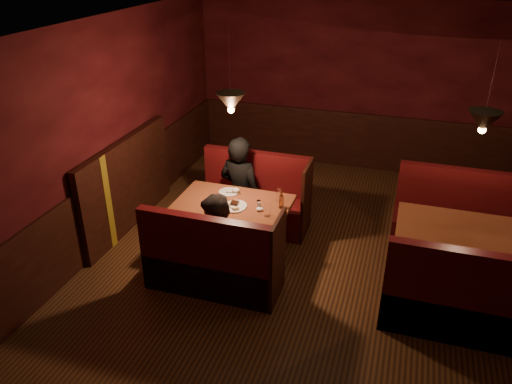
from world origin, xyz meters
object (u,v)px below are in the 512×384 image
(diner_a, at_px, (240,172))
(main_bench_far, at_px, (255,203))
(second_bench_far, at_px, (454,226))
(second_bench_near, at_px, (460,305))
(diner_b, at_px, (219,230))
(main_table, at_px, (235,214))
(second_table, at_px, (457,243))
(main_bench_near, at_px, (212,266))

(diner_a, bearing_deg, main_bench_far, -129.04)
(main_bench_far, relative_size, second_bench_far, 1.01)
(main_bench_far, relative_size, second_bench_near, 1.01)
(diner_b, bearing_deg, main_table, 100.20)
(main_bench_far, bearing_deg, second_table, -14.02)
(second_bench_near, bearing_deg, diner_b, -179.82)
(main_table, height_order, second_bench_far, second_bench_far)
(diner_a, relative_size, diner_b, 1.12)
(diner_a, bearing_deg, second_table, -178.39)
(second_table, bearing_deg, main_table, -176.87)
(second_table, bearing_deg, diner_a, 169.56)
(main_table, relative_size, main_bench_far, 0.91)
(main_table, xyz_separation_m, main_bench_near, (0.02, -0.81, -0.25))
(main_bench_near, relative_size, second_bench_far, 1.01)
(second_bench_near, bearing_deg, main_bench_far, 150.85)
(main_bench_near, bearing_deg, second_bench_far, 33.71)
(main_bench_near, distance_m, second_bench_far, 3.23)
(main_table, distance_m, second_bench_near, 2.80)
(main_table, xyz_separation_m, second_table, (2.67, 0.15, -0.00))
(second_table, xyz_separation_m, diner_a, (-2.83, 0.52, 0.28))
(second_bench_far, bearing_deg, second_table, -92.20)
(main_bench_far, height_order, diner_b, diner_b)
(diner_a, xyz_separation_m, diner_b, (0.22, -1.36, -0.09))
(main_table, height_order, main_bench_far, main_bench_far)
(second_bench_near, distance_m, diner_a, 3.20)
(main_bench_near, bearing_deg, second_bench_near, 2.58)
(second_bench_far, bearing_deg, diner_a, -173.73)
(second_table, height_order, diner_a, diner_a)
(main_table, xyz_separation_m, second_bench_far, (2.70, 0.98, -0.24))
(second_bench_far, relative_size, diner_b, 1.01)
(diner_b, bearing_deg, diner_a, 104.19)
(second_bench_near, bearing_deg, second_table, 92.20)
(main_bench_near, height_order, second_bench_far, second_bench_far)
(main_bench_far, distance_m, second_bench_near, 3.07)
(main_bench_far, relative_size, diner_a, 0.91)
(second_table, height_order, second_bench_far, second_bench_far)
(second_table, relative_size, diner_a, 0.81)
(main_table, height_order, second_table, main_table)
(main_bench_near, relative_size, second_bench_near, 1.01)
(diner_a, bearing_deg, diner_b, 111.41)
(main_table, xyz_separation_m, diner_b, (0.07, -0.70, 0.18))
(main_bench_near, distance_m, second_bench_near, 2.69)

